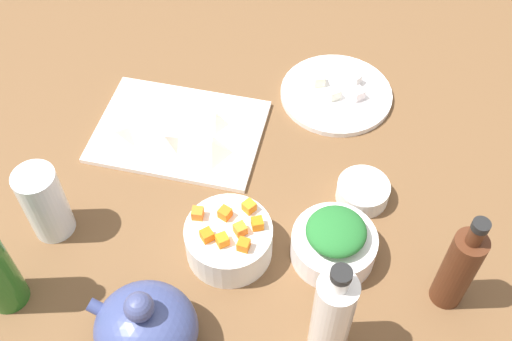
{
  "coord_description": "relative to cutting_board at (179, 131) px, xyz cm",
  "views": [
    {
      "loc": [
        -21.13,
        62.84,
        92.14
      ],
      "look_at": [
        0.0,
        0.0,
        8.0
      ],
      "focal_mm": 43.31,
      "sensor_mm": 36.0,
      "label": 1
    }
  ],
  "objects": [
    {
      "name": "dumpling_1",
      "position": [
        -8.2,
        3.39,
        1.89
      ],
      "size": [
        7.19,
        7.38,
        2.77
      ],
      "primitive_type": "pyramid",
      "rotation": [
        0.0,
        0.0,
        5.06
      ],
      "color": "beige",
      "rests_on": "cutting_board"
    },
    {
      "name": "plate_tofu",
      "position": [
        -26.25,
        -19.38,
        0.1
      ],
      "size": [
        22.52,
        22.52,
        1.2
      ],
      "primitive_type": "cylinder",
      "color": "white",
      "rests_on": "tabletop"
    },
    {
      "name": "tofu_cube_1",
      "position": [
        -22.18,
        -20.47,
        1.8
      ],
      "size": [
        2.99,
        2.99,
        2.2
      ],
      "primitive_type": "cube",
      "rotation": [
        0.0,
        0.0,
        2.08
      ],
      "color": "#FAF4CA",
      "rests_on": "plate_tofu"
    },
    {
      "name": "bottle_0",
      "position": [
        -53.44,
        18.44,
        8.2
      ],
      "size": [
        4.99,
        4.99,
        20.74
      ],
      "color": "#4E2615",
      "rests_on": "tabletop"
    },
    {
      "name": "carrot_cube_2",
      "position": [
        -20.14,
        16.94,
        6.86
      ],
      "size": [
        2.45,
        2.45,
        1.8
      ],
      "primitive_type": "cube",
      "rotation": [
        0.0,
        0.0,
        2.64
      ],
      "color": "orange",
      "rests_on": "bowl_carrots"
    },
    {
      "name": "carrot_cube_4",
      "position": [
        -16.89,
        19.4,
        6.86
      ],
      "size": [
        2.23,
        2.23,
        1.8
      ],
      "primitive_type": "cube",
      "rotation": [
        0.0,
        0.0,
        1.29
      ],
      "color": "orange",
      "rests_on": "bowl_carrots"
    },
    {
      "name": "carrot_cube_3",
      "position": [
        -12.76,
        20.83,
        6.86
      ],
      "size": [
        2.12,
        2.12,
        1.8
      ],
      "primitive_type": "cube",
      "rotation": [
        0.0,
        0.0,
        1.77
      ],
      "color": "orange",
      "rests_on": "bowl_carrots"
    },
    {
      "name": "carrot_cube_5",
      "position": [
        -15.67,
        24.2,
        6.86
      ],
      "size": [
        2.54,
        2.54,
        1.8
      ],
      "primitive_type": "cube",
      "rotation": [
        0.0,
        0.0,
        0.87
      ],
      "color": "orange",
      "rests_on": "bowl_carrots"
    },
    {
      "name": "bowl_carrots",
      "position": [
        -17.83,
        21.65,
        2.73
      ],
      "size": [
        14.26,
        14.26,
        6.46
      ],
      "primitive_type": "cylinder",
      "color": "white",
      "rests_on": "tabletop"
    },
    {
      "name": "dumpling_2",
      "position": [
        9.81,
        6.41,
        1.77
      ],
      "size": [
        6.52,
        6.35,
        2.54
      ],
      "primitive_type": "pyramid",
      "rotation": [
        0.0,
        0.0,
        3.01
      ],
      "color": "beige",
      "rests_on": "cutting_board"
    },
    {
      "name": "carrot_cube_6",
      "position": [
        -18.65,
        24.25,
        6.86
      ],
      "size": [
        2.55,
        2.55,
        1.8
      ],
      "primitive_type": "cube",
      "rotation": [
        0.0,
        0.0,
        0.78
      ],
      "color": "orange",
      "rests_on": "bowl_carrots"
    },
    {
      "name": "carrot_cube_1",
      "position": [
        -21.67,
        24.01,
        6.86
      ],
      "size": [
        1.81,
        1.81,
        1.8
      ],
      "primitive_type": "cube",
      "rotation": [
        0.0,
        0.0,
        1.58
      ],
      "color": "orange",
      "rests_on": "bowl_carrots"
    },
    {
      "name": "bottle_2",
      "position": [
        -37.56,
        31.82,
        8.76
      ],
      "size": [
        5.8,
        5.8,
        21.3
      ],
      "color": "silver",
      "rests_on": "tabletop"
    },
    {
      "name": "tofu_cube_3",
      "position": [
        -26.01,
        -17.66,
        1.8
      ],
      "size": [
        3.11,
        3.11,
        2.2
      ],
      "primitive_type": "cube",
      "rotation": [
        0.0,
        0.0,
        2.33
      ],
      "color": "white",
      "rests_on": "plate_tofu"
    },
    {
      "name": "bowl_small_side",
      "position": [
        -36.73,
        3.93,
        1.33
      ],
      "size": [
        9.21,
        9.21,
        3.65
      ],
      "primitive_type": "cylinder",
      "color": "white",
      "rests_on": "tabletop"
    },
    {
      "name": "carrot_cube_0",
      "position": [
        -20.23,
        21.49,
        6.86
      ],
      "size": [
        2.54,
        2.54,
        1.8
      ],
      "primitive_type": "cube",
      "rotation": [
        0.0,
        0.0,
        0.83
      ],
      "color": "orange",
      "rests_on": "bowl_carrots"
    },
    {
      "name": "tofu_cube_2",
      "position": [
        -29.06,
        -23.0,
        1.8
      ],
      "size": [
        2.86,
        2.86,
        2.2
      ],
      "primitive_type": "cube",
      "rotation": [
        0.0,
        0.0,
        2.76
      ],
      "color": "silver",
      "rests_on": "plate_tofu"
    },
    {
      "name": "carrot_cube_7",
      "position": [
        -22.43,
        19.6,
        6.86
      ],
      "size": [
        2.47,
        2.47,
        1.8
      ],
      "primitive_type": "cube",
      "rotation": [
        0.0,
        0.0,
        0.54
      ],
      "color": "orange",
      "rests_on": "bowl_carrots"
    },
    {
      "name": "cutting_board",
      "position": [
        0.0,
        0.0,
        0.0
      ],
      "size": [
        33.41,
        25.53,
        1.0
      ],
      "primitive_type": "cube",
      "rotation": [
        0.0,
        0.0,
        0.1
      ],
      "color": "white",
      "rests_on": "tabletop"
    },
    {
      "name": "dumpling_0",
      "position": [
        0.49,
        4.89,
        2.04
      ],
      "size": [
        5.61,
        5.79,
        3.08
      ],
      "primitive_type": "pyramid",
      "rotation": [
        0.0,
        0.0,
        1.19
      ],
      "color": "beige",
      "rests_on": "cutting_board"
    },
    {
      "name": "tofu_cube_0",
      "position": [
        -30.57,
        -19.07,
        1.8
      ],
      "size": [
        3.1,
        3.1,
        2.2
      ],
      "primitive_type": "cube",
      "rotation": [
        0.0,
        0.0,
        0.86
      ],
      "color": "white",
      "rests_on": "plate_tofu"
    },
    {
      "name": "bowl_greens",
      "position": [
        -34.62,
        16.85,
        2.1
      ],
      "size": [
        13.91,
        13.91,
        5.21
      ],
      "primitive_type": "cylinder",
      "color": "white",
      "rests_on": "tabletop"
    },
    {
      "name": "chopped_greens_mound",
      "position": [
        -34.62,
        16.85,
        6.55
      ],
      "size": [
        13.3,
        13.35,
        3.69
      ],
      "primitive_type": "ellipsoid",
      "rotation": [
        0.0,
        0.0,
        1.02
      ],
      "color": "#236B2C",
      "rests_on": "bowl_greens"
    },
    {
      "name": "drinking_glass_0",
      "position": [
        11.71,
        26.7,
        6.59
      ],
      "size": [
        6.93,
        6.93,
        14.18
      ],
      "primitive_type": "cylinder",
      "color": "white",
      "rests_on": "tabletop"
    },
    {
      "name": "tabletop",
      "position": [
        -18.25,
        7.8,
        -2.0
      ],
      "size": [
        190.0,
        190.0,
        3.0
      ],
      "primitive_type": "cube",
      "color": "brown",
      "rests_on": "ground"
    },
    {
      "name": "teapot",
      "position": [
        -12.56,
        40.62,
        5.07
      ],
      "size": [
        16.68,
        14.67,
        14.5
      ],
      "color": "#3B467B",
      "rests_on": "tabletop"
    },
    {
      "name": "dumpling_3",
      "position": [
        -6.23,
        -3.61,
        1.71
      ],
      "size": [
        4.76,
        4.99,
        2.42
      ],
      "primitive_type": "pyramid",
      "rotation": [
        0.0,
        0.0,
        1.86
      ],
      "color": "beige",
      "rests_on": "cutting_board"
    }
  ]
}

